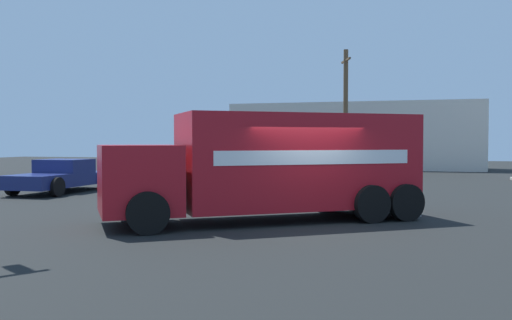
{
  "coord_description": "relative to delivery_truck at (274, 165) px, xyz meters",
  "views": [
    {
      "loc": [
        2.7,
        -13.9,
        2.15
      ],
      "look_at": [
        -1.44,
        -0.1,
        1.66
      ],
      "focal_mm": 38.77,
      "sensor_mm": 36.0,
      "label": 1
    }
  ],
  "objects": [
    {
      "name": "building_backdrop",
      "position": [
        -1.22,
        29.54,
        1.03
      ],
      "size": [
        18.86,
        6.0,
        5.06
      ],
      "primitive_type": "cube",
      "color": "beige",
      "rests_on": "ground"
    },
    {
      "name": "utility_pole",
      "position": [
        -0.92,
        21.64,
        2.67
      ],
      "size": [
        0.89,
        2.1,
        8.06
      ],
      "color": "brown",
      "rests_on": "ground"
    },
    {
      "name": "delivery_truck",
      "position": [
        0.0,
        0.0,
        0.0
      ],
      "size": [
        8.32,
        6.95,
        2.87
      ],
      "color": "#AD141E",
      "rests_on": "ground"
    },
    {
      "name": "ground_plane",
      "position": [
        1.12,
        -0.49,
        -1.5
      ],
      "size": [
        100.0,
        100.0,
        0.0
      ],
      "primitive_type": "plane",
      "color": "black"
    },
    {
      "name": "pickup_navy",
      "position": [
        -10.66,
        5.43,
        -0.78
      ],
      "size": [
        2.36,
        5.25,
        1.38
      ],
      "color": "navy",
      "rests_on": "ground"
    }
  ]
}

